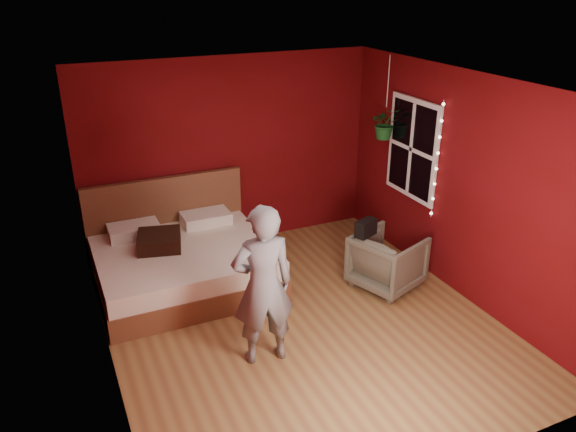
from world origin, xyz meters
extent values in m
plane|color=olive|center=(0.00, 0.00, 0.00)|extent=(4.50, 4.50, 0.00)
cube|color=#5D090F|center=(0.00, 2.26, 1.30)|extent=(4.00, 0.02, 2.60)
cube|color=#5D090F|center=(0.00, -2.26, 1.30)|extent=(4.00, 0.02, 2.60)
cube|color=#5D090F|center=(-2.01, 0.00, 1.30)|extent=(0.02, 4.50, 2.60)
cube|color=#5D090F|center=(2.01, 0.00, 1.30)|extent=(0.02, 4.50, 2.60)
cube|color=white|center=(0.00, 0.00, 2.61)|extent=(4.00, 4.50, 0.02)
cube|color=white|center=(1.97, 0.90, 1.50)|extent=(0.04, 0.97, 1.27)
cube|color=black|center=(1.96, 0.90, 1.50)|extent=(0.02, 0.85, 1.15)
cube|color=white|center=(1.95, 0.90, 1.50)|extent=(0.03, 0.05, 1.15)
cube|color=white|center=(1.95, 0.90, 1.50)|extent=(0.03, 0.85, 0.05)
cylinder|color=silver|center=(1.94, 0.38, 1.50)|extent=(0.01, 0.01, 1.45)
sphere|color=#FFF2CC|center=(1.94, 0.38, 0.83)|extent=(0.04, 0.04, 0.04)
sphere|color=#FFF2CC|center=(1.94, 0.38, 1.02)|extent=(0.04, 0.04, 0.04)
sphere|color=#FFF2CC|center=(1.94, 0.38, 1.21)|extent=(0.04, 0.04, 0.04)
sphere|color=#FFF2CC|center=(1.94, 0.38, 1.40)|extent=(0.04, 0.04, 0.04)
sphere|color=#FFF2CC|center=(1.94, 0.38, 1.60)|extent=(0.04, 0.04, 0.04)
sphere|color=#FFF2CC|center=(1.94, 0.38, 1.79)|extent=(0.04, 0.04, 0.04)
sphere|color=#FFF2CC|center=(1.94, 0.38, 1.98)|extent=(0.04, 0.04, 0.04)
sphere|color=#FFF2CC|center=(1.94, 0.38, 2.17)|extent=(0.04, 0.04, 0.04)
cube|color=brown|center=(-0.95, 1.32, 0.14)|extent=(2.06, 1.75, 0.29)
cube|color=white|center=(-0.95, 1.32, 0.40)|extent=(2.02, 1.72, 0.23)
cube|color=brown|center=(-0.95, 2.16, 0.57)|extent=(2.06, 0.08, 1.13)
cube|color=silver|center=(-1.41, 1.91, 0.59)|extent=(0.62, 0.39, 0.14)
cube|color=silver|center=(-0.49, 1.91, 0.59)|extent=(0.62, 0.39, 0.14)
imported|color=slate|center=(-0.60, -0.38, 0.83)|extent=(0.64, 0.46, 1.66)
imported|color=#696453|center=(1.29, 0.30, 0.34)|extent=(0.96, 0.94, 0.68)
cube|color=black|center=(1.03, 0.42, 0.78)|extent=(0.31, 0.23, 0.20)
cube|color=black|center=(-1.20, 1.45, 0.60)|extent=(0.60, 0.60, 0.18)
cylinder|color=silver|center=(1.85, 1.37, 2.27)|extent=(0.01, 0.01, 0.66)
imported|color=#1C6323|center=(1.85, 1.37, 1.73)|extent=(0.47, 0.44, 0.42)
camera|label=1|loc=(-2.28, -4.66, 3.57)|focal=35.00mm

